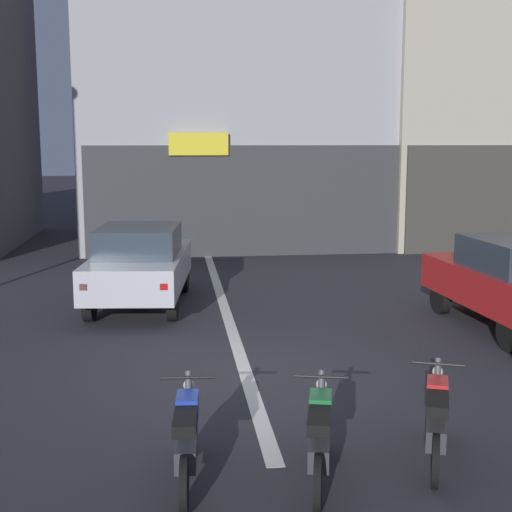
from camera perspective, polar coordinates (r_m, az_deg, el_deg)
name	(u,v)px	position (r m, az deg, el deg)	size (l,w,h in m)	color
ground_plane	(246,374)	(10.41, -0.81, -9.44)	(120.00, 120.00, 0.00)	#2B2B30
lane_centre_line	(219,289)	(16.19, -3.02, -2.64)	(0.20, 18.00, 0.01)	silver
building_far_right	(495,0)	(26.84, 18.63, 18.89)	(8.71, 7.69, 16.13)	#B2A893
car_silver_crossing_near	(140,263)	(14.60, -9.28, -0.54)	(2.16, 4.26, 1.64)	black
motorcycle_blue_row_leftmost	(187,437)	(7.24, -5.56, -14.24)	(0.55, 1.67, 0.98)	black
motorcycle_green_row_left_mid	(320,436)	(7.26, 5.12, -14.17)	(0.58, 1.64, 0.98)	black
motorcycle_red_row_centre	(436,419)	(7.85, 14.25, -12.55)	(0.72, 1.59, 0.98)	black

